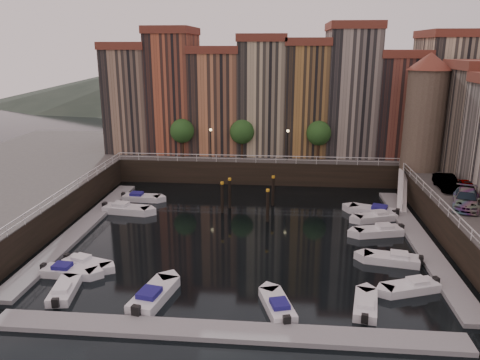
# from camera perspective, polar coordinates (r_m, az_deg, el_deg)

# --- Properties ---
(ground) EXTENTS (200.00, 200.00, 0.00)m
(ground) POSITION_cam_1_polar(r_m,az_deg,el_deg) (45.95, 0.73, -6.30)
(ground) COLOR black
(ground) RESTS_ON ground
(quay_far) EXTENTS (80.00, 20.00, 3.00)m
(quay_far) POSITION_cam_1_polar(r_m,az_deg,el_deg) (70.30, 2.42, 2.87)
(quay_far) COLOR black
(quay_far) RESTS_ON ground
(dock_left) EXTENTS (2.00, 28.00, 0.35)m
(dock_left) POSITION_cam_1_polar(r_m,az_deg,el_deg) (48.90, -18.75, -5.56)
(dock_left) COLOR gray
(dock_left) RESTS_ON ground
(dock_right) EXTENTS (2.00, 28.00, 0.35)m
(dock_right) POSITION_cam_1_polar(r_m,az_deg,el_deg) (46.65, 21.03, -6.84)
(dock_right) COLOR gray
(dock_right) RESTS_ON ground
(dock_near) EXTENTS (30.00, 2.00, 0.35)m
(dock_near) POSITION_cam_1_polar(r_m,az_deg,el_deg) (30.86, -1.92, -17.98)
(dock_near) COLOR gray
(dock_near) RESTS_ON ground
(mountains) EXTENTS (145.00, 100.00, 18.00)m
(mountains) POSITION_cam_1_polar(r_m,az_deg,el_deg) (152.70, 4.76, 12.34)
(mountains) COLOR #2D382D
(mountains) RESTS_ON ground
(far_terrace) EXTENTS (48.70, 10.30, 17.50)m
(far_terrace) POSITION_cam_1_polar(r_m,az_deg,el_deg) (66.21, 5.31, 10.30)
(far_terrace) COLOR #8F725B
(far_terrace) RESTS_ON quay_far
(corner_tower) EXTENTS (5.20, 5.20, 13.80)m
(corner_tower) POSITION_cam_1_polar(r_m,az_deg,el_deg) (59.72, 21.65, 7.91)
(corner_tower) COLOR #6B5B4C
(corner_tower) RESTS_ON quay_right
(promenade_trees) EXTENTS (21.20, 3.20, 5.20)m
(promenade_trees) POSITION_cam_1_polar(r_m,az_deg,el_deg) (61.73, 0.86, 5.86)
(promenade_trees) COLOR black
(promenade_trees) RESTS_ON quay_far
(street_lamps) EXTENTS (10.36, 0.36, 4.18)m
(street_lamps) POSITION_cam_1_polar(r_m,az_deg,el_deg) (60.85, 1.10, 5.05)
(street_lamps) COLOR black
(street_lamps) RESTS_ON quay_far
(railings) EXTENTS (36.08, 34.04, 0.52)m
(railings) POSITION_cam_1_polar(r_m,az_deg,el_deg) (49.31, 1.19, -0.07)
(railings) COLOR white
(railings) RESTS_ON ground
(gangway) EXTENTS (2.78, 8.32, 3.73)m
(gangway) POSITION_cam_1_polar(r_m,az_deg,el_deg) (56.34, 19.20, -0.91)
(gangway) COLOR white
(gangway) RESTS_ON ground
(mooring_pilings) EXTENTS (5.77, 5.48, 3.78)m
(mooring_pilings) POSITION_cam_1_polar(r_m,az_deg,el_deg) (50.80, 0.98, -2.11)
(mooring_pilings) COLOR black
(mooring_pilings) RESTS_ON ground
(boat_left_0) EXTENTS (4.49, 1.86, 1.02)m
(boat_left_0) POSITION_cam_1_polar(r_m,az_deg,el_deg) (39.91, -20.22, -10.41)
(boat_left_0) COLOR silver
(boat_left_0) RESTS_ON ground
(boat_left_1) EXTENTS (4.39, 2.72, 0.99)m
(boat_left_1) POSITION_cam_1_polar(r_m,az_deg,el_deg) (40.82, -18.25, -9.62)
(boat_left_1) COLOR silver
(boat_left_1) RESTS_ON ground
(boat_left_3) EXTENTS (5.35, 2.48, 1.20)m
(boat_left_3) POSITION_cam_1_polar(r_m,az_deg,el_deg) (52.34, -13.77, -3.47)
(boat_left_3) COLOR silver
(boat_left_3) RESTS_ON ground
(boat_left_4) EXTENTS (4.61, 1.88, 1.05)m
(boat_left_4) POSITION_cam_1_polar(r_m,az_deg,el_deg) (56.06, -12.01, -2.11)
(boat_left_4) COLOR silver
(boat_left_4) RESTS_ON ground
(boat_right_0) EXTENTS (4.52, 2.97, 1.02)m
(boat_right_0) POSITION_cam_1_polar(r_m,az_deg,el_deg) (37.53, 20.18, -12.14)
(boat_right_0) COLOR silver
(boat_right_0) RESTS_ON ground
(boat_right_1) EXTENTS (4.81, 2.47, 1.08)m
(boat_right_1) POSITION_cam_1_polar(r_m,az_deg,el_deg) (41.49, 18.13, -9.13)
(boat_right_1) COLOR silver
(boat_right_1) RESTS_ON ground
(boat_right_2) EXTENTS (4.92, 2.85, 1.10)m
(boat_right_2) POSITION_cam_1_polar(r_m,az_deg,el_deg) (47.01, 16.63, -5.98)
(boat_right_2) COLOR silver
(boat_right_2) RESTS_ON ground
(boat_right_3) EXTENTS (4.66, 3.04, 1.05)m
(boat_right_3) POSITION_cam_1_polar(r_m,az_deg,el_deg) (50.73, 16.27, -4.35)
(boat_right_3) COLOR silver
(boat_right_3) RESTS_ON ground
(boat_right_4) EXTENTS (5.22, 3.45, 1.18)m
(boat_right_4) POSITION_cam_1_polar(r_m,az_deg,el_deg) (52.34, 16.03, -3.65)
(boat_right_4) COLOR silver
(boat_right_4) RESTS_ON ground
(boat_near_0) EXTENTS (2.20, 4.44, 1.00)m
(boat_near_0) POSITION_cam_1_polar(r_m,az_deg,el_deg) (37.19, -20.62, -12.47)
(boat_near_0) COLOR silver
(boat_near_0) RESTS_ON ground
(boat_near_1) EXTENTS (2.83, 5.37, 1.20)m
(boat_near_1) POSITION_cam_1_polar(r_m,az_deg,el_deg) (34.66, -10.54, -13.70)
(boat_near_1) COLOR silver
(boat_near_1) RESTS_ON ground
(boat_near_2) EXTENTS (2.78, 4.59, 1.03)m
(boat_near_2) POSITION_cam_1_polar(r_m,az_deg,el_deg) (33.15, 4.61, -15.05)
(boat_near_2) COLOR silver
(boat_near_2) RESTS_ON ground
(boat_near_3) EXTENTS (2.26, 4.33, 0.97)m
(boat_near_3) POSITION_cam_1_polar(r_m,az_deg,el_deg) (34.26, 15.05, -14.54)
(boat_near_3) COLOR silver
(boat_near_3) RESTS_ON ground
(car_a) EXTENTS (2.40, 4.76, 1.56)m
(car_a) POSITION_cam_1_polar(r_m,az_deg,el_deg) (51.40, 26.03, -1.07)
(car_a) COLOR gray
(car_a) RESTS_ON quay_right
(car_b) EXTENTS (1.60, 4.59, 1.51)m
(car_b) POSITION_cam_1_polar(r_m,az_deg,el_deg) (53.07, 23.85, -0.34)
(car_b) COLOR gray
(car_b) RESTS_ON quay_right
(car_c) EXTENTS (3.93, 5.90, 1.59)m
(car_c) POSITION_cam_1_polar(r_m,az_deg,el_deg) (47.85, 25.83, -2.21)
(car_c) COLOR gray
(car_c) RESTS_ON quay_right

